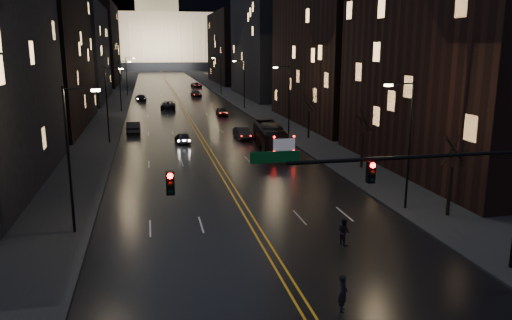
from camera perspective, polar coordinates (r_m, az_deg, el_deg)
ground at (r=24.01m, az=4.44°, el=-14.89°), size 900.00×900.00×0.00m
road at (r=150.90m, az=-9.84°, el=8.34°), size 20.00×320.00×0.02m
sidewalk_left at (r=150.96m, az=-15.20°, el=8.11°), size 8.00×320.00×0.16m
sidewalk_right at (r=152.11m, az=-4.51°, el=8.54°), size 8.00×320.00×0.16m
center_line at (r=150.89m, az=-9.84°, el=8.34°), size 0.62×320.00×0.01m
building_left_mid at (r=75.87m, az=-24.10°, el=13.85°), size 12.00×30.00×28.00m
building_left_far at (r=113.33m, az=-20.04°, el=11.43°), size 12.00×34.00×20.00m
building_left_dist at (r=161.04m, az=-17.83°, el=12.46°), size 12.00×40.00×24.00m
building_right_near at (r=48.68m, az=22.45°, el=12.84°), size 12.00×26.00×24.00m
building_right_mid at (r=115.62m, az=1.53°, el=13.67°), size 12.00×34.00×26.00m
building_right_dist at (r=162.65m, az=-2.56°, el=12.69°), size 12.00×40.00×22.00m
capitol at (r=270.50m, az=-11.13°, el=13.79°), size 90.00×50.00×58.50m
traffic_signal at (r=24.44m, az=18.06°, el=-2.16°), size 17.29×0.45×7.00m
streetlamp_right_near at (r=35.32m, az=16.91°, el=2.35°), size 2.13×0.25×9.00m
streetlamp_left_near at (r=31.29m, az=-20.34°, el=0.81°), size 2.13×0.25×9.00m
streetlamp_right_mid at (r=63.00m, az=3.64°, el=7.22°), size 2.13×0.25×9.00m
streetlamp_left_mid at (r=60.83m, az=-16.51°, el=6.53°), size 2.13×0.25×9.00m
streetlamp_right_far at (r=92.15m, az=-1.47°, el=8.98°), size 2.13×0.25×9.00m
streetlamp_left_far at (r=90.68m, az=-15.18°, el=8.49°), size 2.13×0.25×9.00m
streetlamp_right_dist at (r=121.71m, az=-4.13°, el=9.87°), size 2.13×0.25×9.00m
streetlamp_left_dist at (r=120.60m, az=-14.50°, el=9.48°), size 2.13×0.25×9.00m
tree_right_near at (r=34.88m, az=21.58°, el=0.94°), size 2.40×2.40×6.65m
tree_right_mid at (r=46.98m, az=12.18°, el=4.38°), size 2.40×2.40×6.65m
tree_right_far at (r=61.79m, az=6.10°, el=6.54°), size 2.40×2.40×6.65m
bus at (r=54.79m, az=1.58°, el=2.60°), size 3.45×10.77×2.95m
oncoming_car_a at (r=59.71m, az=-8.38°, el=2.51°), size 1.88×3.99×1.32m
oncoming_car_b at (r=67.88m, az=-13.82°, el=3.64°), size 1.73×4.95×1.63m
oncoming_car_c at (r=93.20m, az=-10.01°, el=6.18°), size 2.96×5.79×1.56m
oncoming_car_d at (r=109.19m, az=-13.03°, el=6.94°), size 2.55×5.05×1.40m
receding_car_a at (r=61.84m, az=-1.52°, el=3.07°), size 1.80×4.54×1.47m
receding_car_b at (r=83.29m, az=-3.93°, el=5.54°), size 1.72×4.22×1.43m
receding_car_c at (r=116.28m, az=-6.86°, el=7.52°), size 2.43×5.09×1.43m
receding_car_d at (r=143.58m, az=-6.82°, el=8.50°), size 3.07×5.44×1.43m
pedestrian_a at (r=22.43m, az=9.91°, el=-14.77°), size 0.61×0.72×1.67m
pedestrian_b at (r=29.37m, az=10.01°, el=-8.07°), size 0.61×0.85×1.57m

